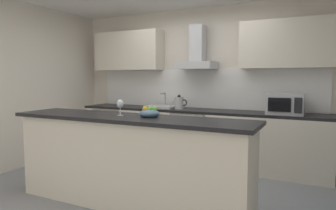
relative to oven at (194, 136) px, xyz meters
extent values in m
cube|color=gray|center=(0.00, -1.36, -0.47)|extent=(5.69, 4.41, 0.02)
cube|color=silver|center=(0.00, 0.41, 0.84)|extent=(5.69, 0.12, 2.60)
cube|color=silver|center=(-2.41, -1.36, 0.84)|extent=(0.12, 4.41, 2.60)
cube|color=white|center=(0.00, 0.33, 0.77)|extent=(3.99, 0.02, 0.66)
cube|color=beige|center=(0.00, 0.03, -0.03)|extent=(4.13, 0.60, 0.86)
cube|color=black|center=(0.00, 0.03, 0.42)|extent=(4.13, 0.60, 0.04)
cube|color=beige|center=(-0.01, -1.89, 0.02)|extent=(2.70, 0.52, 0.96)
cube|color=black|center=(-0.01, -1.89, 0.52)|extent=(2.80, 0.64, 0.04)
cube|color=beige|center=(-1.38, 0.18, 1.45)|extent=(1.32, 0.32, 0.70)
cube|color=beige|center=(1.37, 0.18, 1.45)|extent=(1.32, 0.32, 0.70)
cube|color=slate|center=(0.00, 0.01, 0.00)|extent=(0.60, 0.56, 0.80)
cube|color=black|center=(0.00, -0.29, -0.06)|extent=(0.50, 0.02, 0.48)
cube|color=#B7BABC|center=(0.00, -0.29, 0.34)|extent=(0.54, 0.02, 0.09)
cylinder|color=#B7BABC|center=(0.00, -0.32, 0.18)|extent=(0.49, 0.02, 0.02)
cube|color=white|center=(-1.60, 0.01, -0.04)|extent=(0.58, 0.56, 0.85)
cube|color=silver|center=(-1.60, -0.28, -0.04)|extent=(0.55, 0.02, 0.80)
cylinder|color=#B7BABC|center=(-1.38, -0.30, 0.01)|extent=(0.02, 0.02, 0.38)
cube|color=#B7BABC|center=(1.41, -0.02, 0.59)|extent=(0.50, 0.36, 0.30)
cube|color=black|center=(1.35, -0.21, 0.59)|extent=(0.30, 0.02, 0.19)
cube|color=black|center=(1.59, -0.21, 0.59)|extent=(0.10, 0.01, 0.21)
cube|color=silver|center=(-0.60, 0.01, 0.46)|extent=(0.50, 0.40, 0.04)
cylinder|color=#B7BABC|center=(-0.60, 0.13, 0.57)|extent=(0.03, 0.03, 0.26)
cylinder|color=#B7BABC|center=(-0.60, 0.05, 0.69)|extent=(0.03, 0.16, 0.03)
cylinder|color=#B7BABC|center=(-0.25, -0.03, 0.54)|extent=(0.15, 0.15, 0.20)
sphere|color=black|center=(-0.25, -0.03, 0.65)|extent=(0.06, 0.06, 0.06)
cone|color=#B7BABC|center=(-0.35, -0.03, 0.58)|extent=(0.09, 0.04, 0.07)
torus|color=black|center=(-0.16, -0.03, 0.55)|extent=(0.11, 0.02, 0.11)
cube|color=#B7BABC|center=(0.00, 0.11, 1.16)|extent=(0.62, 0.45, 0.12)
cube|color=#B7BABC|center=(0.00, 0.16, 1.52)|extent=(0.22, 0.22, 0.60)
cylinder|color=silver|center=(-0.13, -1.87, 0.55)|extent=(0.07, 0.07, 0.01)
cylinder|color=silver|center=(-0.13, -1.87, 0.59)|extent=(0.01, 0.01, 0.09)
ellipsoid|color=silver|center=(-0.13, -1.87, 0.67)|extent=(0.08, 0.08, 0.10)
ellipsoid|color=slate|center=(0.22, -1.83, 0.58)|extent=(0.22, 0.22, 0.09)
sphere|color=orange|center=(0.18, -1.85, 0.62)|extent=(0.06, 0.06, 0.06)
sphere|color=#66B233|center=(0.27, -1.80, 0.62)|extent=(0.06, 0.06, 0.06)
sphere|color=#66B233|center=(0.22, -1.83, 0.62)|extent=(0.06, 0.06, 0.06)
camera|label=1|loc=(1.87, -4.67, 0.96)|focal=33.03mm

